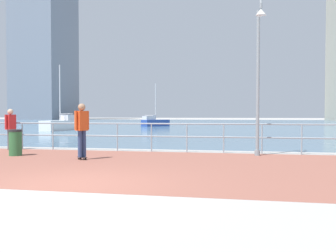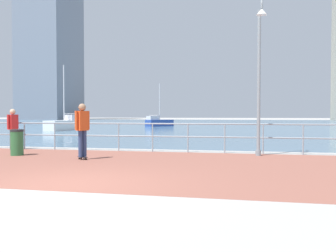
# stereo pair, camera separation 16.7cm
# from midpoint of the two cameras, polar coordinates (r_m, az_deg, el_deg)

# --- Properties ---
(ground) EXTENTS (220.00, 220.00, 0.00)m
(ground) POSITION_cam_midpoint_polar(r_m,az_deg,el_deg) (47.31, 7.01, 0.00)
(ground) COLOR #ADAAA5
(brick_paving) EXTENTS (28.00, 7.70, 0.01)m
(brick_paving) POSITION_cam_midpoint_polar(r_m,az_deg,el_deg) (11.01, -7.82, -5.84)
(brick_paving) COLOR #935647
(brick_paving) RESTS_ON ground
(harbor_water) EXTENTS (180.00, 88.00, 0.00)m
(harbor_water) POSITION_cam_midpoint_polar(r_m,az_deg,el_deg) (59.28, 7.89, 0.36)
(harbor_water) COLOR slate
(harbor_water) RESTS_ON ground
(waterfront_railing) EXTENTS (25.25, 0.06, 1.13)m
(waterfront_railing) POSITION_cam_midpoint_polar(r_m,az_deg,el_deg) (14.62, -2.87, -0.90)
(waterfront_railing) COLOR #8C99A3
(waterfront_railing) RESTS_ON ground
(lamppost) EXTENTS (0.36, 0.82, 5.71)m
(lamppost) POSITION_cam_midpoint_polar(r_m,az_deg,el_deg) (13.51, 13.32, 8.94)
(lamppost) COLOR gray
(lamppost) RESTS_ON ground
(skateboarder) EXTENTS (0.40, 0.52, 1.81)m
(skateboarder) POSITION_cam_midpoint_polar(r_m,az_deg,el_deg) (12.32, -13.39, 0.03)
(skateboarder) COLOR black
(skateboarder) RESTS_ON ground
(bystander) EXTENTS (0.32, 0.55, 1.69)m
(bystander) POSITION_cam_midpoint_polar(r_m,az_deg,el_deg) (16.76, -23.16, 0.05)
(bystander) COLOR #4C4C51
(bystander) RESTS_ON ground
(trash_bin) EXTENTS (0.46, 0.46, 0.93)m
(trash_bin) POSITION_cam_midpoint_polar(r_m,az_deg,el_deg) (14.29, -22.57, -2.33)
(trash_bin) COLOR #2D6638
(trash_bin) RESTS_ON ground
(sailboat_teal) EXTENTS (2.03, 4.41, 5.97)m
(sailboat_teal) POSITION_cam_midpoint_polar(r_m,az_deg,el_deg) (35.73, -16.10, 0.28)
(sailboat_teal) COLOR white
(sailboat_teal) RESTS_ON ground
(sailboat_ivory) EXTENTS (3.08, 3.75, 5.27)m
(sailboat_ivory) POSITION_cam_midpoint_polar(r_m,az_deg,el_deg) (45.90, -2.15, 0.59)
(sailboat_ivory) COLOR #284799
(sailboat_ivory) RESTS_ON ground
(tower_concrete) EXTENTS (13.54, 17.36, 45.16)m
(tower_concrete) POSITION_cam_midpoint_polar(r_m,az_deg,el_deg) (118.74, -18.31, 11.53)
(tower_concrete) COLOR slate
(tower_concrete) RESTS_ON ground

